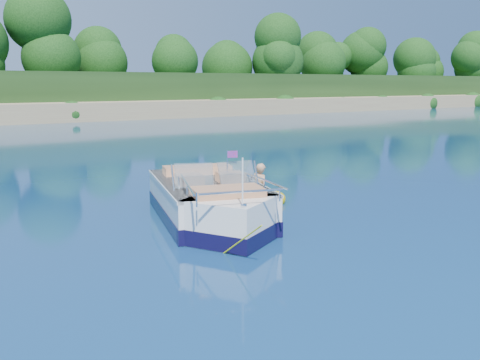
# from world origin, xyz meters

# --- Properties ---
(ground) EXTENTS (160.00, 160.00, 0.00)m
(ground) POSITION_xyz_m (0.00, 0.00, 0.00)
(ground) COLOR #0A1F48
(ground) RESTS_ON ground
(motorboat) EXTENTS (3.11, 5.77, 1.97)m
(motorboat) POSITION_xyz_m (1.30, 1.92, 0.38)
(motorboat) COLOR white
(motorboat) RESTS_ON ground
(tow_tube) EXTENTS (1.49, 1.49, 0.32)m
(tow_tube) POSITION_xyz_m (3.42, 3.01, 0.08)
(tow_tube) COLOR #E3BB02
(tow_tube) RESTS_ON ground
(boy) EXTENTS (0.51, 0.78, 1.42)m
(boy) POSITION_xyz_m (3.28, 2.98, 0.00)
(boy) COLOR tan
(boy) RESTS_ON ground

